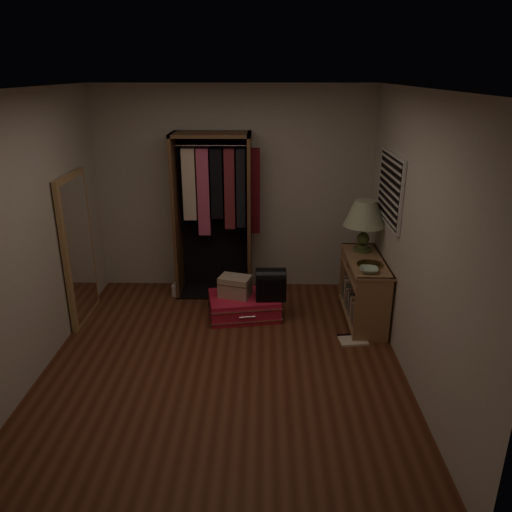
# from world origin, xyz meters

# --- Properties ---
(ground) EXTENTS (4.00, 4.00, 0.00)m
(ground) POSITION_xyz_m (0.00, 0.00, 0.00)
(ground) COLOR #512817
(ground) RESTS_ON ground
(room_walls) EXTENTS (3.52, 4.02, 2.60)m
(room_walls) POSITION_xyz_m (0.08, 0.04, 1.50)
(room_walls) COLOR #BCB5A7
(room_walls) RESTS_ON ground
(console_bookshelf) EXTENTS (0.42, 1.12, 0.75)m
(console_bookshelf) POSITION_xyz_m (1.54, 1.04, 0.39)
(console_bookshelf) COLOR #926946
(console_bookshelf) RESTS_ON ground
(open_wardrobe) EXTENTS (1.06, 0.50, 2.05)m
(open_wardrobe) POSITION_xyz_m (-0.20, 1.77, 1.21)
(open_wardrobe) COLOR brown
(open_wardrobe) RESTS_ON ground
(floor_mirror) EXTENTS (0.06, 0.80, 1.70)m
(floor_mirror) POSITION_xyz_m (-1.70, 1.00, 0.85)
(floor_mirror) COLOR #AA8452
(floor_mirror) RESTS_ON ground
(pink_suitcase) EXTENTS (0.91, 0.72, 0.25)m
(pink_suitcase) POSITION_xyz_m (0.15, 1.07, 0.13)
(pink_suitcase) COLOR red
(pink_suitcase) RESTS_ON ground
(train_case) EXTENTS (0.42, 0.34, 0.26)m
(train_case) POSITION_xyz_m (0.05, 1.08, 0.37)
(train_case) COLOR tan
(train_case) RESTS_ON pink_suitcase
(black_bag) EXTENTS (0.35, 0.24, 0.38)m
(black_bag) POSITION_xyz_m (0.47, 1.02, 0.44)
(black_bag) COLOR black
(black_bag) RESTS_ON pink_suitcase
(table_lamp) EXTENTS (0.64, 0.64, 0.61)m
(table_lamp) POSITION_xyz_m (1.54, 1.28, 1.19)
(table_lamp) COLOR #3E4D25
(table_lamp) RESTS_ON console_bookshelf
(brass_tray) EXTENTS (0.36, 0.36, 0.02)m
(brass_tray) POSITION_xyz_m (1.54, 0.82, 0.76)
(brass_tray) COLOR olive
(brass_tray) RESTS_ON console_bookshelf
(ceramic_bowl) EXTENTS (0.22, 0.22, 0.05)m
(ceramic_bowl) POSITION_xyz_m (1.49, 0.62, 0.77)
(ceramic_bowl) COLOR #A7C9AE
(ceramic_bowl) RESTS_ON console_bookshelf
(white_jug) EXTENTS (0.14, 0.14, 0.19)m
(white_jug) POSITION_xyz_m (-0.75, 1.60, 0.08)
(white_jug) COLOR silver
(white_jug) RESTS_ON ground
(floor_book) EXTENTS (0.32, 0.27, 0.03)m
(floor_book) POSITION_xyz_m (1.35, 0.51, 0.01)
(floor_book) COLOR #ECE1C6
(floor_book) RESTS_ON ground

